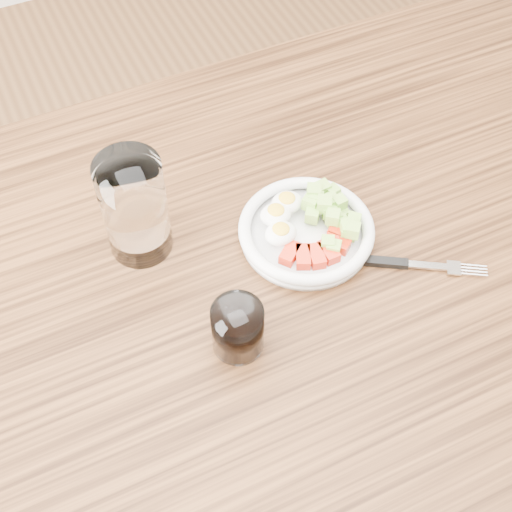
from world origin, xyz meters
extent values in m
plane|color=brown|center=(0.00, 0.00, 0.00)|extent=(4.00, 4.00, 0.00)
cube|color=brown|center=(0.65, 0.35, 0.36)|extent=(0.07, 0.07, 0.73)
cube|color=#5B3419|center=(0.00, 0.00, 0.75)|extent=(1.50, 0.90, 0.04)
cylinder|color=white|center=(0.08, 0.03, 0.78)|extent=(0.19, 0.19, 0.01)
torus|color=white|center=(0.08, 0.03, 0.79)|extent=(0.20, 0.20, 0.02)
cube|color=red|center=(0.04, 0.00, 0.79)|extent=(0.04, 0.04, 0.02)
cube|color=red|center=(0.05, -0.01, 0.79)|extent=(0.03, 0.04, 0.02)
cube|color=red|center=(0.07, -0.02, 0.79)|extent=(0.03, 0.04, 0.02)
cube|color=red|center=(0.09, -0.02, 0.79)|extent=(0.02, 0.04, 0.02)
cube|color=red|center=(0.11, -0.01, 0.79)|extent=(0.04, 0.04, 0.02)
cube|color=red|center=(0.12, 0.00, 0.79)|extent=(0.04, 0.04, 0.02)
ellipsoid|color=white|center=(0.05, 0.07, 0.80)|extent=(0.05, 0.04, 0.03)
ellipsoid|color=yellow|center=(0.05, 0.07, 0.81)|extent=(0.03, 0.03, 0.01)
ellipsoid|color=white|center=(0.07, 0.08, 0.80)|extent=(0.05, 0.04, 0.03)
ellipsoid|color=yellow|center=(0.07, 0.08, 0.81)|extent=(0.03, 0.03, 0.01)
ellipsoid|color=white|center=(0.04, 0.03, 0.80)|extent=(0.05, 0.04, 0.03)
ellipsoid|color=yellow|center=(0.04, 0.03, 0.81)|extent=(0.03, 0.03, 0.01)
cube|color=#A4D351|center=(0.13, 0.00, 0.80)|extent=(0.03, 0.03, 0.02)
cube|color=#A4D351|center=(0.10, -0.02, 0.79)|extent=(0.03, 0.03, 0.02)
cube|color=#A4D351|center=(0.09, -0.01, 0.79)|extent=(0.02, 0.02, 0.02)
cube|color=#A4D351|center=(0.12, 0.03, 0.80)|extent=(0.03, 0.03, 0.02)
cube|color=#A4D351|center=(0.14, 0.07, 0.80)|extent=(0.02, 0.02, 0.02)
cube|color=#A4D351|center=(0.11, 0.07, 0.81)|extent=(0.03, 0.03, 0.02)
cube|color=#A4D351|center=(0.13, -0.01, 0.80)|extent=(0.03, 0.03, 0.02)
cube|color=#A4D351|center=(0.14, 0.01, 0.80)|extent=(0.03, 0.03, 0.02)
cube|color=#A4D351|center=(0.10, 0.06, 0.80)|extent=(0.03, 0.03, 0.02)
cube|color=#A4D351|center=(0.10, 0.04, 0.80)|extent=(0.03, 0.03, 0.02)
cube|color=#A4D351|center=(0.11, 0.06, 0.81)|extent=(0.03, 0.03, 0.02)
cube|color=#A4D351|center=(0.13, -0.01, 0.81)|extent=(0.03, 0.03, 0.02)
cube|color=#A4D351|center=(0.12, 0.04, 0.80)|extent=(0.02, 0.02, 0.02)
cube|color=#A4D351|center=(0.13, 0.08, 0.81)|extent=(0.02, 0.02, 0.02)
cube|color=#A4D351|center=(0.13, 0.05, 0.81)|extent=(0.02, 0.02, 0.02)
cube|color=#A4D351|center=(0.12, 0.02, 0.81)|extent=(0.03, 0.03, 0.02)
cube|color=#A4D351|center=(0.11, 0.05, 0.81)|extent=(0.03, 0.03, 0.02)
cube|color=#A4D351|center=(0.13, 0.06, 0.79)|extent=(0.02, 0.02, 0.02)
cube|color=#A4D351|center=(0.14, 0.03, 0.79)|extent=(0.02, 0.02, 0.02)
cube|color=#A4D351|center=(0.14, 0.04, 0.81)|extent=(0.02, 0.02, 0.02)
cube|color=#A4D351|center=(0.13, 0.01, 0.80)|extent=(0.02, 0.02, 0.02)
cube|color=black|center=(0.14, -0.05, 0.77)|extent=(0.09, 0.06, 0.01)
cube|color=silver|center=(0.21, -0.09, 0.77)|extent=(0.06, 0.04, 0.00)
cube|color=silver|center=(0.24, -0.11, 0.77)|extent=(0.03, 0.03, 0.00)
cylinder|color=silver|center=(0.26, -0.13, 0.77)|extent=(0.03, 0.02, 0.00)
cylinder|color=silver|center=(0.26, -0.13, 0.77)|extent=(0.03, 0.02, 0.00)
cylinder|color=silver|center=(0.26, -0.12, 0.77)|extent=(0.03, 0.02, 0.00)
cylinder|color=silver|center=(0.27, -0.12, 0.77)|extent=(0.03, 0.02, 0.00)
cylinder|color=white|center=(-0.14, 0.12, 0.85)|extent=(0.09, 0.09, 0.16)
cylinder|color=white|center=(-0.08, -0.09, 0.81)|extent=(0.07, 0.07, 0.08)
cylinder|color=black|center=(-0.08, -0.09, 0.81)|extent=(0.06, 0.06, 0.07)
camera|label=1|loc=(-0.26, -0.52, 1.58)|focal=50.00mm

